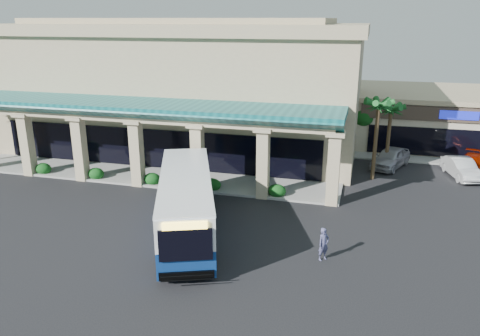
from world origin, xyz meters
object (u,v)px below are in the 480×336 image
(transit_bus, at_px, (186,204))
(car_red, at_px, (472,164))
(pedestrian, at_px, (324,244))
(car_silver, at_px, (390,158))
(car_white, at_px, (461,168))

(transit_bus, distance_m, car_red, 23.23)
(pedestrian, xyz_separation_m, car_silver, (3.62, 16.50, -0.04))
(transit_bus, relative_size, car_red, 2.49)
(car_silver, xyz_separation_m, car_red, (6.02, 0.22, -0.11))
(car_red, bearing_deg, car_white, -108.75)
(transit_bus, distance_m, car_white, 21.55)
(transit_bus, relative_size, car_silver, 2.51)
(car_red, bearing_deg, transit_bus, -121.16)
(car_white, bearing_deg, car_silver, 152.70)
(car_white, height_order, car_red, car_white)
(pedestrian, height_order, car_white, pedestrian)
(car_silver, bearing_deg, car_white, 9.99)
(car_silver, relative_size, car_white, 1.07)
(transit_bus, bearing_deg, car_white, 19.52)
(car_silver, xyz_separation_m, car_white, (5.02, -1.18, -0.08))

